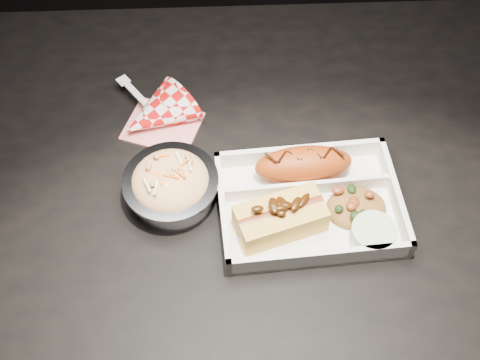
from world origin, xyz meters
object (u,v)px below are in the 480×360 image
Objects in this scene: food_tray at (309,206)px; napkin_fork at (156,115)px; hotdog at (281,217)px; foil_coleslaw_cup at (171,184)px; fried_pastry at (303,165)px; dining_table at (285,217)px.

napkin_fork reaches higher than food_tray.
hotdog is 0.98× the size of foil_coleslaw_cup.
napkin_fork reaches higher than fried_pastry.
fried_pastry is at bearing 90.00° from food_tray.
dining_table is 0.15m from hotdog.
fried_pastry is at bearing 7.43° from foil_coleslaw_cup.
hotdog is (-0.02, -0.07, 0.12)m from dining_table.
hotdog is 0.27m from napkin_fork.
food_tray is 0.28m from napkin_fork.
food_tray is at bearing -9.05° from foil_coleslaw_cup.
dining_table is 0.11m from food_tray.
napkin_fork is at bearing 101.49° from foil_coleslaw_cup.
food_tray is 0.06m from fried_pastry.
dining_table is 0.26m from napkin_fork.
fried_pastry is (-0.00, 0.06, 0.02)m from food_tray.
fried_pastry is 0.89× the size of napkin_fork.
napkin_fork is (-0.20, 0.13, 0.11)m from dining_table.
hotdog is 0.16m from foil_coleslaw_cup.
hotdog is at bearing 4.60° from napkin_fork.
food_tray is at bearing -62.05° from dining_table.
food_tray is at bearing 15.35° from napkin_fork.
dining_table is 0.21m from foil_coleslaw_cup.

